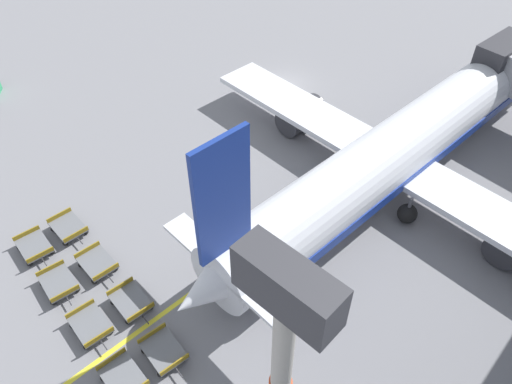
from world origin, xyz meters
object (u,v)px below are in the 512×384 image
baggage_dolly_row_mid_a_col_b (97,263)px  baggage_dolly_row_mid_a_col_d (164,351)px  airplane (402,147)px  baggage_dolly_row_near_col_d (123,378)px  baggage_dolly_row_near_col_b (59,283)px  baggage_dolly_row_mid_a_col_a (68,227)px  baggage_dolly_row_near_col_a (34,247)px  baggage_dolly_row_mid_a_col_c (131,302)px  baggage_dolly_row_near_col_c (90,325)px

baggage_dolly_row_mid_a_col_b → baggage_dolly_row_mid_a_col_d: bearing=-7.1°
airplane → baggage_dolly_row_near_col_d: (-1.78, -23.42, -2.56)m
baggage_dolly_row_near_col_b → baggage_dolly_row_mid_a_col_b: 2.51m
baggage_dolly_row_mid_a_col_d → airplane: bearing=86.1°
baggage_dolly_row_near_col_d → baggage_dolly_row_mid_a_col_b: size_ratio=1.00×
airplane → baggage_dolly_row_mid_a_col_b: 22.19m
baggage_dolly_row_mid_a_col_a → airplane: bearing=56.3°
baggage_dolly_row_near_col_a → baggage_dolly_row_mid_a_col_c: same height
baggage_dolly_row_near_col_c → baggage_dolly_row_mid_a_col_c: size_ratio=1.00×
baggage_dolly_row_mid_a_col_b → baggage_dolly_row_mid_a_col_c: size_ratio=1.00×
baggage_dolly_row_mid_a_col_a → baggage_dolly_row_mid_a_col_c: (7.83, -0.66, 0.00)m
baggage_dolly_row_near_col_a → baggage_dolly_row_near_col_b: 3.73m
baggage_dolly_row_near_col_a → baggage_dolly_row_near_col_b: (3.70, -0.46, 0.00)m
baggage_dolly_row_near_col_a → baggage_dolly_row_mid_a_col_c: size_ratio=1.00×
baggage_dolly_row_near_col_d → baggage_dolly_row_near_col_a: bearing=173.4°
baggage_dolly_row_near_col_a → baggage_dolly_row_mid_a_col_a: same height
airplane → baggage_dolly_row_mid_a_col_c: airplane is taller
baggage_dolly_row_near_col_d → baggage_dolly_row_mid_a_col_d: (0.36, 2.39, 0.00)m
airplane → baggage_dolly_row_near_col_c: size_ratio=12.55×
baggage_dolly_row_mid_a_col_d → baggage_dolly_row_near_col_b: bearing=-169.4°
baggage_dolly_row_near_col_b → baggage_dolly_row_near_col_c: 3.88m
airplane → baggage_dolly_row_mid_a_col_a: (-13.10, -19.67, -2.56)m
baggage_dolly_row_near_col_a → baggage_dolly_row_near_col_b: size_ratio=1.00×
baggage_dolly_row_mid_a_col_b → airplane: bearing=65.6°
baggage_dolly_row_near_col_c → baggage_dolly_row_near_col_d: size_ratio=1.00×
baggage_dolly_row_near_col_b → baggage_dolly_row_mid_a_col_b: same height
baggage_dolly_row_near_col_b → baggage_dolly_row_mid_a_col_d: 8.25m
baggage_dolly_row_near_col_b → baggage_dolly_row_near_col_c: (3.87, -0.30, 0.00)m
baggage_dolly_row_near_col_d → baggage_dolly_row_mid_a_col_b: same height
baggage_dolly_row_mid_a_col_b → baggage_dolly_row_near_col_d: bearing=-24.5°
baggage_dolly_row_near_col_b → baggage_dolly_row_mid_a_col_c: 4.80m
baggage_dolly_row_mid_a_col_a → baggage_dolly_row_near_col_d: bearing=-18.3°
baggage_dolly_row_near_col_b → baggage_dolly_row_mid_a_col_d: bearing=10.6°
baggage_dolly_row_mid_a_col_b → baggage_dolly_row_near_col_b: bearing=-99.6°
baggage_dolly_row_mid_a_col_a → baggage_dolly_row_near_col_c: bearing=-23.1°
baggage_dolly_row_near_col_a → baggage_dolly_row_mid_a_col_a: (0.13, 2.42, 0.00)m
baggage_dolly_row_near_col_d → baggage_dolly_row_mid_a_col_d: same height
baggage_dolly_row_near_col_b → baggage_dolly_row_mid_a_col_c: size_ratio=1.01×
baggage_dolly_row_mid_a_col_a → baggage_dolly_row_near_col_b: bearing=-38.9°
baggage_dolly_row_near_col_c → baggage_dolly_row_near_col_a: bearing=174.3°
airplane → baggage_dolly_row_near_col_c: 23.68m
baggage_dolly_row_near_col_b → baggage_dolly_row_mid_a_col_b: (0.42, 2.47, 0.00)m
baggage_dolly_row_near_col_d → baggage_dolly_row_mid_a_col_c: (-3.49, 3.09, 0.00)m
baggage_dolly_row_mid_a_col_b → baggage_dolly_row_mid_a_col_a: bearing=174.2°
baggage_dolly_row_near_col_a → baggage_dolly_row_near_col_b: bearing=-7.1°
baggage_dolly_row_mid_a_col_a → baggage_dolly_row_mid_a_col_c: 7.86m
airplane → baggage_dolly_row_near_col_c: airplane is taller
baggage_dolly_row_near_col_d → baggage_dolly_row_mid_a_col_c: bearing=138.5°
baggage_dolly_row_near_col_d → baggage_dolly_row_mid_a_col_d: size_ratio=0.99×
baggage_dolly_row_near_col_d → baggage_dolly_row_mid_a_col_b: bearing=155.5°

